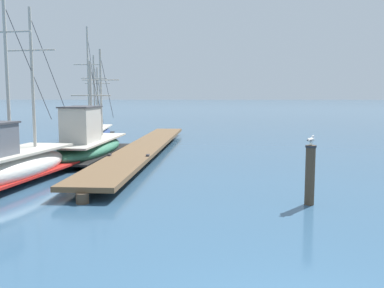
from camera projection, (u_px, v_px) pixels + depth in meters
name	position (u px, v px, depth m)	size (l,w,h in m)	color
floating_dock	(146.00, 146.00, 21.80)	(2.57, 20.32, 0.53)	brown
fishing_boat_0	(94.00, 129.00, 28.33)	(2.50, 7.02, 7.03)	navy
fishing_boat_1	(3.00, 165.00, 14.12)	(3.19, 7.85, 6.22)	silver
fishing_boat_2	(88.00, 144.00, 19.99)	(2.53, 8.07, 5.24)	#337556
mooring_piling	(310.00, 174.00, 11.72)	(0.30, 0.30, 1.64)	#4C3D2D
perched_seagull	(311.00, 140.00, 11.60)	(0.28, 0.34, 0.27)	gold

